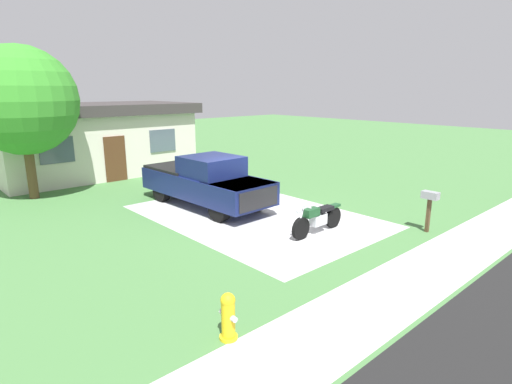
% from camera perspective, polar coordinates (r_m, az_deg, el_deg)
% --- Properties ---
extents(ground_plane, '(80.00, 80.00, 0.00)m').
position_cam_1_polar(ground_plane, '(14.14, -0.15, -3.34)').
color(ground_plane, '#46773F').
extents(driveway_pad, '(5.68, 8.31, 0.01)m').
position_cam_1_polar(driveway_pad, '(14.14, -0.15, -3.33)').
color(driveway_pad, '#B6B6B6').
rests_on(driveway_pad, ground).
extents(sidewalk_strip, '(36.00, 1.80, 0.01)m').
position_cam_1_polar(sidewalk_strip, '(10.75, 22.13, -10.22)').
color(sidewalk_strip, beige).
rests_on(sidewalk_strip, ground).
extents(motorcycle, '(2.21, 0.70, 1.09)m').
position_cam_1_polar(motorcycle, '(12.49, 8.48, -3.60)').
color(motorcycle, black).
rests_on(motorcycle, ground).
extents(pickup_truck, '(2.21, 5.69, 1.90)m').
position_cam_1_polar(pickup_truck, '(15.29, -7.14, 1.58)').
color(pickup_truck, black).
rests_on(pickup_truck, ground).
extents(fire_hydrant, '(0.32, 0.40, 0.87)m').
position_cam_1_polar(fire_hydrant, '(7.44, -3.86, -16.80)').
color(fire_hydrant, yellow).
rests_on(fire_hydrant, ground).
extents(mailbox, '(0.26, 0.48, 1.26)m').
position_cam_1_polar(mailbox, '(13.39, 22.86, -1.12)').
color(mailbox, '#4C3823').
rests_on(mailbox, ground).
extents(shade_tree, '(4.10, 4.10, 5.85)m').
position_cam_1_polar(shade_tree, '(18.19, -29.63, 10.89)').
color(shade_tree, brown).
rests_on(shade_tree, ground).
extents(neighbor_house, '(9.60, 5.60, 3.50)m').
position_cam_1_polar(neighbor_house, '(22.59, -21.57, 6.91)').
color(neighbor_house, beige).
rests_on(neighbor_house, ground).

